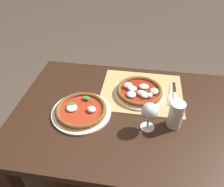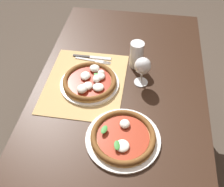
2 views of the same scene
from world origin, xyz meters
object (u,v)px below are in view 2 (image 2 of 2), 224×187
Objects in this scene: pizza_near at (90,81)px; pizza_far at (123,137)px; pint_glass at (137,55)px; knife at (92,57)px; fork at (93,61)px; wine_glass at (143,67)px.

pizza_far is (0.29, 0.20, -0.01)m from pizza_near.
pint_glass is at bearing 130.62° from pizza_near.
pint_glass is 0.25m from knife.
knife is at bearing -157.68° from fork.
wine_glass is 1.07× the size of pint_glass.
pizza_near is 2.03× the size of pint_glass.
wine_glass is at bearing 65.20° from fork.
wine_glass is at bearing 61.65° from knife.
pizza_near reaches higher than knife.
wine_glass is at bearing 172.09° from pizza_far.
knife is at bearing -118.35° from wine_glass.
pint_glass is 0.72× the size of fork.
wine_glass is 0.77× the size of fork.
wine_glass reaches higher than pint_glass.
pint_glass is (-0.18, 0.21, 0.05)m from pizza_near.
pizza_far is 2.17× the size of pint_glass.
wine_glass is 0.34m from knife.
wine_glass is at bearing 102.21° from pizza_near.
pizza_near is 0.28m from pint_glass.
pizza_near is 0.27m from wine_glass.
fork is at bearing -114.80° from wine_glass.
pizza_near is 0.21m from knife.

